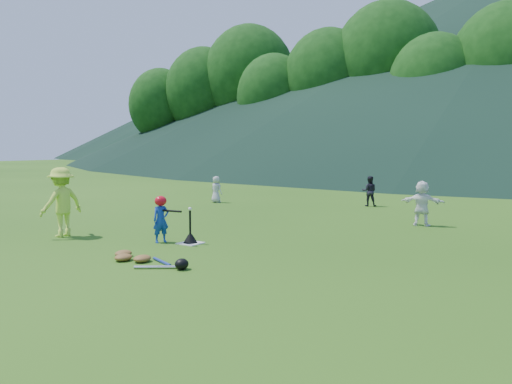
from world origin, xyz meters
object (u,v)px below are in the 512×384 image
fielder_a (216,189)px  batting_tee (190,238)px  fielder_b (369,191)px  batter_child (161,220)px  equipment_pile (142,259)px  home_plate (190,243)px  adult_coach (62,202)px  fielder_d (422,203)px

fielder_a → batting_tee: 7.66m
fielder_a → fielder_b: (5.03, 2.01, 0.04)m
batter_child → equipment_pile: 1.86m
home_plate → adult_coach: size_ratio=0.29×
adult_coach → fielder_a: adult_coach is taller
home_plate → batter_child: (-0.60, -0.24, 0.48)m
home_plate → fielder_b: size_ratio=0.44×
batter_child → fielder_d: 6.67m
fielder_a → equipment_pile: size_ratio=0.53×
fielder_a → adult_coach: bearing=106.8°
fielder_a → batting_tee: fielder_a is taller
fielder_b → fielder_d: 4.20m
fielder_b → equipment_pile: bearing=68.6°
fielder_b → fielder_d: (2.65, -3.25, 0.07)m
fielder_d → batter_child: bearing=47.4°
fielder_d → batting_tee: bearing=50.6°
batting_tee → equipment_pile: 1.80m
adult_coach → batting_tee: adult_coach is taller
equipment_pile → batting_tee: bearing=102.7°
home_plate → batting_tee: size_ratio=0.66×
batter_child → fielder_b: fielder_b is taller
fielder_b → equipment_pile: 10.12m
batter_child → fielder_a: 7.54m
fielder_a → fielder_d: 7.78m
adult_coach → fielder_a: bearing=-167.5°
batter_child → batting_tee: size_ratio=1.43×
fielder_a → equipment_pile: 9.36m
home_plate → batting_tee: 0.12m
fielder_d → home_plate: bearing=50.6°
home_plate → fielder_b: 8.40m
batting_tee → fielder_d: bearing=56.3°
batter_child → equipment_pile: size_ratio=0.54×
fielder_a → equipment_pile: bearing=126.7°
fielder_d → equipment_pile: size_ratio=0.65×
batting_tee → equipment_pile: bearing=-77.3°
fielder_d → equipment_pile: bearing=60.6°
batter_child → fielder_d: fielder_d is taller
fielder_d → batting_tee: 6.14m
equipment_pile → home_plate: bearing=102.7°
adult_coach → batter_child: bearing=109.4°
batter_child → adult_coach: (-2.37, -0.72, 0.30)m
fielder_d → equipment_pile: (-3.00, -6.85, -0.52)m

